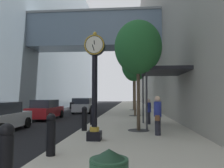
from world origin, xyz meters
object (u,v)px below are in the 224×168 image
object	(u,v)px
car_black_far	(79,103)
bollard_second	(51,133)
car_silver_trailing	(84,106)
bollard_fourth	(84,118)
pedestrian_by_clock	(148,111)
car_red_near	(46,110)
street_tree_mid_far	(133,70)
pedestrian_walking	(158,114)
bollard_nearest	(6,154)
street_clock	(95,80)
bollard_fifth	(92,114)
street_tree_mid_near	(135,66)
street_tree_near	(138,48)

from	to	relation	value
car_black_far	bollard_second	bearing A→B (deg)	-78.11
car_silver_trailing	bollard_fourth	bearing A→B (deg)	-77.84
bollard_second	pedestrian_by_clock	xyz separation A→B (m)	(3.48, 7.57, 0.18)
car_red_near	car_black_far	xyz separation A→B (m)	(-1.16, 16.38, 0.00)
car_red_near	bollard_second	bearing A→B (deg)	-67.36
bollard_second	street_tree_mid_far	world-z (taller)	street_tree_mid_far
car_black_far	pedestrian_walking	bearing A→B (deg)	-68.52
bollard_nearest	street_tree_mid_far	xyz separation A→B (m)	(2.77, 24.24, 4.58)
street_clock	car_silver_trailing	size ratio (longest dim) A/B	1.05
bollard_nearest	pedestrian_walking	xyz separation A→B (m)	(3.58, 6.00, 0.29)
bollard_nearest	street_tree_mid_far	world-z (taller)	street_tree_mid_far
street_clock	bollard_fourth	size ratio (longest dim) A/B	3.56
pedestrian_walking	car_black_far	world-z (taller)	pedestrian_walking
bollard_fourth	car_red_near	world-z (taller)	car_red_near
street_clock	bollard_fifth	distance (m)	5.09
street_tree_mid_near	street_clock	bearing A→B (deg)	-99.51
street_tree_mid_near	car_black_far	size ratio (longest dim) A/B	1.44
street_tree_mid_near	pedestrian_by_clock	world-z (taller)	street_tree_mid_near
bollard_nearest	bollard_fifth	world-z (taller)	same
bollard_nearest	street_tree_mid_near	distance (m)	16.46
street_tree_mid_near	street_tree_mid_far	xyz separation A→B (m)	(0.00, 8.48, 0.74)
bollard_fourth	car_silver_trailing	bearing A→B (deg)	102.16
street_clock	car_red_near	distance (m)	10.49
car_black_far	bollard_nearest	bearing A→B (deg)	-79.02
bollard_fifth	street_tree_mid_far	size ratio (longest dim) A/B	0.18
car_black_far	car_silver_trailing	xyz separation A→B (m)	(2.90, -9.44, 0.04)
street_tree_mid_far	car_red_near	distance (m)	13.89
street_clock	pedestrian_walking	size ratio (longest dim) A/B	2.49
street_tree_mid_far	bollard_fourth	bearing A→B (deg)	-99.14
street_tree_mid_far	pedestrian_walking	xyz separation A→B (m)	(0.81, -18.25, -4.29)
street_clock	pedestrian_walking	distance (m)	3.33
street_tree_near	pedestrian_by_clock	world-z (taller)	street_tree_near
bollard_second	pedestrian_walking	world-z (taller)	pedestrian_walking
bollard_fourth	street_tree_mid_far	size ratio (longest dim) A/B	0.18
pedestrian_by_clock	car_red_near	bearing A→B (deg)	156.63
bollard_second	pedestrian_walking	bearing A→B (deg)	45.59
pedestrian_walking	street_clock	bearing A→B (deg)	-153.66
car_black_far	pedestrian_by_clock	bearing A→B (deg)	-65.02
pedestrian_by_clock	car_silver_trailing	world-z (taller)	pedestrian_by_clock
street_tree_mid_far	car_black_far	world-z (taller)	street_tree_mid_far
street_tree_mid_near	pedestrian_walking	distance (m)	10.43
street_clock	street_tree_mid_far	world-z (taller)	street_tree_mid_far
street_tree_mid_near	pedestrian_by_clock	bearing A→B (deg)	-83.05
pedestrian_by_clock	car_black_far	size ratio (longest dim) A/B	0.39
street_clock	bollard_second	distance (m)	3.07
street_tree_near	car_black_far	xyz separation A→B (m)	(-8.55, 22.49, -3.66)
car_silver_trailing	street_tree_near	bearing A→B (deg)	-66.62
street_tree_mid_near	car_silver_trailing	xyz separation A→B (m)	(-5.64, 4.57, -3.81)
car_red_near	pedestrian_by_clock	bearing A→B (deg)	-23.37
pedestrian_walking	car_red_near	distance (m)	11.06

